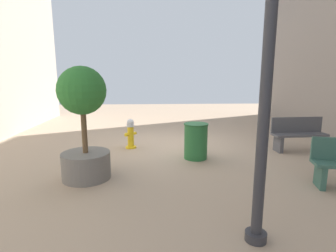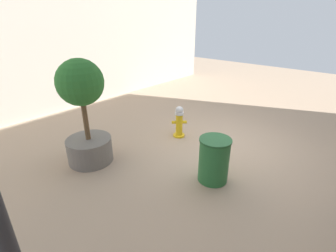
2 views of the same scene
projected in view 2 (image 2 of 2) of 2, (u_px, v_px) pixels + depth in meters
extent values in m
plane|color=tan|center=(225.00, 146.00, 6.33)|extent=(23.40, 23.40, 0.00)
cylinder|color=gold|center=(179.00, 135.00, 6.84)|extent=(0.32, 0.32, 0.05)
cylinder|color=gold|center=(179.00, 125.00, 6.71)|extent=(0.19, 0.19, 0.60)
cylinder|color=silver|center=(179.00, 113.00, 6.58)|extent=(0.23, 0.23, 0.06)
sphere|color=silver|center=(179.00, 110.00, 6.54)|extent=(0.21, 0.21, 0.21)
cylinder|color=gold|center=(174.00, 122.00, 6.67)|extent=(0.15, 0.15, 0.08)
cylinder|color=gold|center=(184.00, 122.00, 6.69)|extent=(0.15, 0.15, 0.08)
cylinder|color=gold|center=(179.00, 121.00, 6.84)|extent=(0.18, 0.18, 0.11)
cylinder|color=slate|center=(90.00, 150.00, 5.59)|extent=(0.99, 0.99, 0.56)
cylinder|color=brown|center=(85.00, 118.00, 5.28)|extent=(0.11, 0.11, 0.99)
sphere|color=#2D722D|center=(80.00, 82.00, 4.96)|extent=(0.96, 0.96, 0.96)
cylinder|color=#266633|center=(214.00, 161.00, 4.86)|extent=(0.59, 0.59, 0.88)
cylinder|color=#1E5128|center=(216.00, 140.00, 4.68)|extent=(0.62, 0.62, 0.04)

